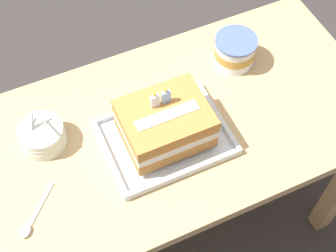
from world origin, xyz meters
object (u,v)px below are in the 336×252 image
object	(u,v)px
birthday_cake	(165,123)
ice_cream_tub	(235,51)
serving_spoon_near_tray	(29,225)
bowl_stack	(42,135)
foil_tray	(165,138)

from	to	relation	value
birthday_cake	ice_cream_tub	world-z (taller)	birthday_cake
serving_spoon_near_tray	bowl_stack	bearing A→B (deg)	64.78
foil_tray	ice_cream_tub	xyz separation A→B (m)	(0.30, 0.17, 0.04)
ice_cream_tub	serving_spoon_near_tray	size ratio (longest dim) A/B	0.98
birthday_cake	bowl_stack	xyz separation A→B (m)	(-0.30, 0.13, -0.05)
birthday_cake	bowl_stack	size ratio (longest dim) A/B	1.78
birthday_cake	foil_tray	bearing A→B (deg)	-90.00
birthday_cake	bowl_stack	world-z (taller)	birthday_cake
foil_tray	serving_spoon_near_tray	bearing A→B (deg)	-167.50
birthday_cake	serving_spoon_near_tray	bearing A→B (deg)	-167.49
foil_tray	bowl_stack	size ratio (longest dim) A/B	2.66
foil_tray	ice_cream_tub	bearing A→B (deg)	29.23
bowl_stack	ice_cream_tub	distance (m)	0.60
birthday_cake	ice_cream_tub	size ratio (longest dim) A/B	1.79
foil_tray	ice_cream_tub	world-z (taller)	ice_cream_tub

